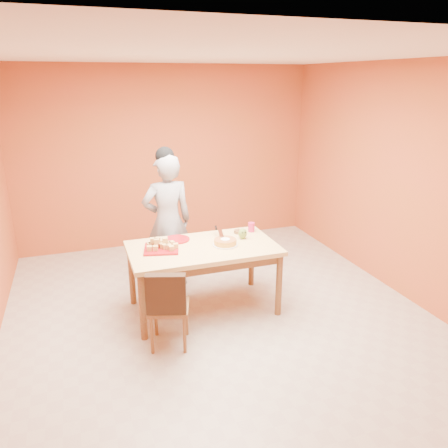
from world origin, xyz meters
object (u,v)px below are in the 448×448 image
object	(u,v)px
dining_chair	(169,306)
person	(168,222)
pastry_platter	(161,249)
sponge_cake	(225,242)
dining_table	(203,254)
red_dinner_plate	(177,239)
egg_ornament	(243,234)
magenta_glass	(251,227)
checker_tin	(239,232)

from	to	relation	value
dining_chair	person	xyz separation A→B (m)	(0.28, 1.32, 0.40)
pastry_platter	sponge_cake	distance (m)	0.69
dining_table	red_dinner_plate	distance (m)	0.37
egg_ornament	magenta_glass	world-z (taller)	egg_ornament
red_dinner_plate	checker_tin	world-z (taller)	checker_tin
sponge_cake	checker_tin	xyz separation A→B (m)	(0.28, 0.32, -0.02)
dining_chair	sponge_cake	size ratio (longest dim) A/B	3.41
egg_ornament	checker_tin	xyz separation A→B (m)	(0.03, 0.19, -0.05)
dining_table	magenta_glass	bearing A→B (deg)	21.86
red_dinner_plate	dining_table	bearing A→B (deg)	-51.33
dining_chair	egg_ornament	size ratio (longest dim) A/B	6.65
person	pastry_platter	distance (m)	0.73
pastry_platter	red_dinner_plate	xyz separation A→B (m)	(0.22, 0.22, -0.00)
magenta_glass	checker_tin	size ratio (longest dim) A/B	0.97
person	checker_tin	distance (m)	0.89
dining_chair	checker_tin	bearing A→B (deg)	57.10
checker_tin	sponge_cake	bearing A→B (deg)	-131.24
person	dining_chair	bearing A→B (deg)	75.29
dining_chair	magenta_glass	distance (m)	1.51
dining_chair	pastry_platter	world-z (taller)	dining_chair
dining_table	red_dinner_plate	size ratio (longest dim) A/B	5.65
dining_chair	pastry_platter	bearing A→B (deg)	101.62
dining_table	sponge_cake	bearing A→B (deg)	-11.35
egg_ornament	pastry_platter	bearing A→B (deg)	172.25
person	sponge_cake	xyz separation A→B (m)	(0.47, -0.79, -0.03)
person	magenta_glass	size ratio (longest dim) A/B	15.10
pastry_platter	egg_ornament	bearing A→B (deg)	1.51
pastry_platter	dining_chair	bearing A→B (deg)	-95.99
pastry_platter	checker_tin	xyz separation A→B (m)	(0.96, 0.22, 0.01)
sponge_cake	magenta_glass	distance (m)	0.54
magenta_glass	checker_tin	distance (m)	0.16
person	red_dinner_plate	xyz separation A→B (m)	(0.01, -0.47, -0.06)
dining_chair	checker_tin	xyz separation A→B (m)	(1.03, 0.85, 0.34)
person	red_dinner_plate	size ratio (longest dim) A/B	5.88
person	egg_ornament	size ratio (longest dim) A/B	13.28
dining_table	person	xyz separation A→B (m)	(-0.23, 0.74, 0.17)
dining_table	egg_ornament	distance (m)	0.52
dining_table	magenta_glass	xyz separation A→B (m)	(0.68, 0.27, 0.15)
dining_chair	checker_tin	world-z (taller)	dining_chair
dining_table	egg_ornament	size ratio (longest dim) A/B	12.75
checker_tin	dining_chair	bearing A→B (deg)	-140.52
pastry_platter	sponge_cake	xyz separation A→B (m)	(0.68, -0.10, 0.03)
sponge_cake	checker_tin	world-z (taller)	sponge_cake
magenta_glass	checker_tin	xyz separation A→B (m)	(-0.16, -0.00, -0.04)
red_dinner_plate	egg_ornament	bearing A→B (deg)	-15.60
dining_chair	person	world-z (taller)	person
magenta_glass	dining_chair	bearing A→B (deg)	-144.45
dining_table	magenta_glass	size ratio (longest dim) A/B	14.50
dining_table	checker_tin	bearing A→B (deg)	27.55
pastry_platter	egg_ornament	xyz separation A→B (m)	(0.94, 0.02, 0.05)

